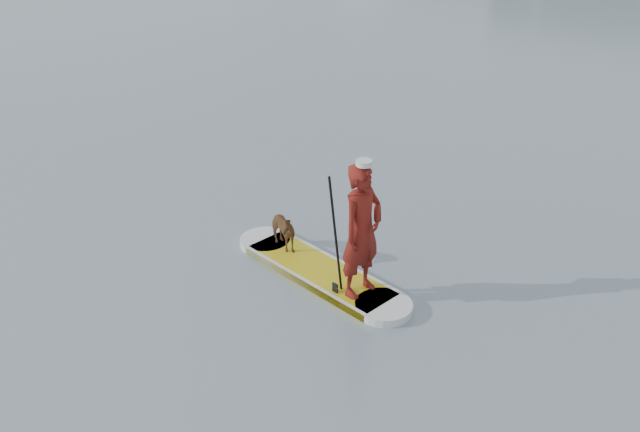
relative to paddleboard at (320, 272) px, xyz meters
The scene contains 6 objects.
ground 3.14m from the paddleboard, 162.33° to the left, with size 140.00×140.00×0.00m, color slate.
paddleboard is the anchor object (origin of this frame).
paddler 1.30m from the paddleboard, ahead, with size 0.70×0.46×1.92m, color maroon.
white_cap 2.17m from the paddleboard, ahead, with size 0.22×0.22×0.07m, color silver.
dog 0.94m from the paddleboard, behind, with size 0.34×0.74×0.62m, color brown.
paddle 0.98m from the paddleboard, 35.10° to the right, with size 0.10×0.30×2.00m.
Camera 1 is at (8.21, -8.17, 5.74)m, focal length 40.00 mm.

